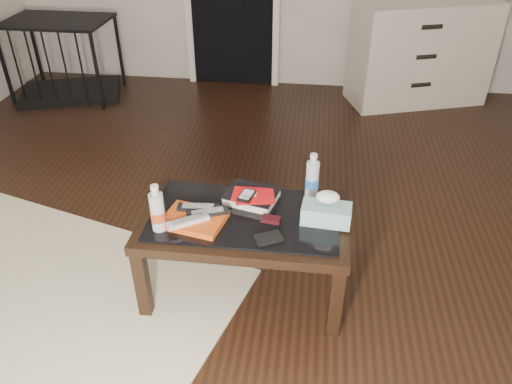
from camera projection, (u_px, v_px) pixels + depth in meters
ground at (233, 234)px, 3.02m from camera, size 5.00×5.00×0.00m
coffee_table at (245, 225)px, 2.44m from camera, size 1.00×0.60×0.46m
rug at (19, 310)px, 2.50m from camera, size 2.34×2.00×0.01m
dresser at (420, 53)px, 4.47m from camera, size 1.30×0.86×0.90m
pet_crate at (67, 72)px, 4.69m from camera, size 1.04×0.86×0.71m
magazines at (194, 220)px, 2.35m from camera, size 0.32×0.26×0.03m
remote_silver at (188, 221)px, 2.30m from camera, size 0.19×0.15×0.02m
remote_black_front at (208, 212)px, 2.35m from camera, size 0.20×0.12×0.02m
remote_black_back at (198, 207)px, 2.39m from camera, size 0.20×0.06×0.02m
textbook at (252, 196)px, 2.50m from camera, size 0.29×0.26×0.05m
dvd_mailers at (251, 194)px, 2.47m from camera, size 0.19×0.14×0.01m
ipod at (247, 195)px, 2.44m from camera, size 0.09×0.12×0.02m
flip_phone at (271, 219)px, 2.36m from camera, size 0.10×0.06×0.02m
wallet at (268, 238)px, 2.24m from camera, size 0.14×0.12×0.02m
water_bottle_left at (157, 208)px, 2.25m from camera, size 0.08×0.08×0.24m
water_bottle_right at (312, 175)px, 2.49m from camera, size 0.08×0.08×0.24m
tissue_box at (326, 214)px, 2.34m from camera, size 0.24×0.14×0.09m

